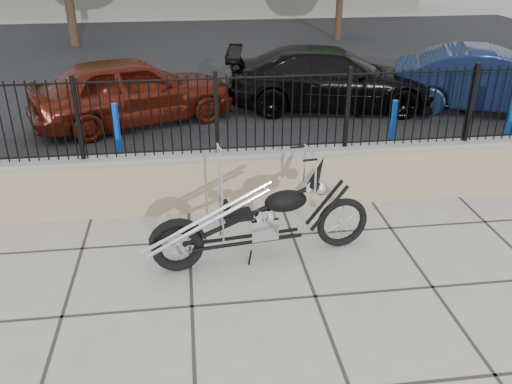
{
  "coord_description": "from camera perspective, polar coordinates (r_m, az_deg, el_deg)",
  "views": [
    {
      "loc": [
        -1.41,
        -5.24,
        4.04
      ],
      "look_at": [
        -0.57,
        1.25,
        0.86
      ],
      "focal_mm": 38.0,
      "sensor_mm": 36.0,
      "label": 1
    }
  ],
  "objects": [
    {
      "name": "bollard_a",
      "position": [
        10.72,
        -14.43,
        6.14
      ],
      "size": [
        0.15,
        0.15,
        1.11
      ],
      "primitive_type": "cylinder",
      "rotation": [
        0.0,
        0.0,
        -0.12
      ],
      "color": "blue",
      "rests_on": "ground_plane"
    },
    {
      "name": "car_red",
      "position": [
        12.73,
        -12.87,
        10.42
      ],
      "size": [
        4.89,
        3.3,
        1.54
      ],
      "primitive_type": "imported",
      "rotation": [
        0.0,
        0.0,
        1.93
      ],
      "color": "#4F150B",
      "rests_on": "parking_lot"
    },
    {
      "name": "car_black",
      "position": [
        13.69,
        7.92,
        11.75
      ],
      "size": [
        5.36,
        2.79,
        1.48
      ],
      "primitive_type": "imported",
      "rotation": [
        0.0,
        0.0,
        1.43
      ],
      "color": "black",
      "rests_on": "parking_lot"
    },
    {
      "name": "iron_fence",
      "position": [
        8.25,
        2.84,
        8.42
      ],
      "size": [
        14.0,
        0.08,
        1.2
      ],
      "primitive_type": "cube",
      "color": "black",
      "rests_on": "retaining_wall"
    },
    {
      "name": "car_blue",
      "position": [
        14.46,
        23.51,
        10.71
      ],
      "size": [
        4.87,
        3.14,
        1.51
      ],
      "primitive_type": "imported",
      "rotation": [
        0.0,
        0.0,
        1.21
      ],
      "color": "#0F1A38",
      "rests_on": "parking_lot"
    },
    {
      "name": "bollard_c",
      "position": [
        12.84,
        25.37,
        7.67
      ],
      "size": [
        0.17,
        0.17,
        1.1
      ],
      "primitive_type": "cylinder",
      "rotation": [
        0.0,
        0.0,
        0.34
      ],
      "color": "#0B43A6",
      "rests_on": "ground_plane"
    },
    {
      "name": "chopper_motorcycle",
      "position": [
        7.01,
        0.32,
        -1.06
      ],
      "size": [
        2.9,
        0.89,
        1.71
      ],
      "primitive_type": null,
      "rotation": [
        0.0,
        0.0,
        0.14
      ],
      "color": "black",
      "rests_on": "ground_plane"
    },
    {
      "name": "retaining_wall",
      "position": [
        8.64,
        2.69,
        1.57
      ],
      "size": [
        14.0,
        0.36,
        0.96
      ],
      "primitive_type": "cube",
      "color": "gray",
      "rests_on": "ground_plane"
    },
    {
      "name": "bollard_b",
      "position": [
        11.6,
        14.23,
        7.17
      ],
      "size": [
        0.14,
        0.14,
        0.92
      ],
      "primitive_type": "cylinder",
      "rotation": [
        0.0,
        0.0,
        0.37
      ],
      "color": "#0B56A9",
      "rests_on": "ground_plane"
    },
    {
      "name": "parking_lot",
      "position": [
        18.25,
        -2.84,
        13.12
      ],
      "size": [
        30.0,
        30.0,
        0.0
      ],
      "primitive_type": "plane",
      "color": "black",
      "rests_on": "ground"
    },
    {
      "name": "ground_plane",
      "position": [
        6.77,
        6.27,
        -10.89
      ],
      "size": [
        90.0,
        90.0,
        0.0
      ],
      "primitive_type": "plane",
      "color": "#99968E",
      "rests_on": "ground"
    }
  ]
}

